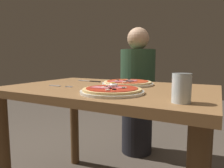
{
  "coord_description": "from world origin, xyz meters",
  "views": [
    {
      "loc": [
        0.56,
        -0.99,
        0.89
      ],
      "look_at": [
        0.07,
        -0.09,
        0.76
      ],
      "focal_mm": 32.26,
      "sensor_mm": 36.0,
      "label": 1
    }
  ],
  "objects_px": {
    "pizza_foreground": "(112,90)",
    "diner_person": "(137,95)",
    "dining_table": "(108,108)",
    "knife": "(91,81)",
    "pizza_across_left": "(127,83)",
    "water_glass_near": "(181,90)",
    "fork": "(59,86)"
  },
  "relations": [
    {
      "from": "pizza_foreground",
      "to": "fork",
      "type": "height_order",
      "value": "pizza_foreground"
    },
    {
      "from": "water_glass_near",
      "to": "diner_person",
      "type": "distance_m",
      "value": 1.19
    },
    {
      "from": "pizza_across_left",
      "to": "knife",
      "type": "relative_size",
      "value": 1.6
    },
    {
      "from": "dining_table",
      "to": "pizza_foreground",
      "type": "relative_size",
      "value": 3.84
    },
    {
      "from": "fork",
      "to": "diner_person",
      "type": "height_order",
      "value": "diner_person"
    },
    {
      "from": "dining_table",
      "to": "knife",
      "type": "relative_size",
      "value": 5.81
    },
    {
      "from": "pizza_across_left",
      "to": "water_glass_near",
      "type": "distance_m",
      "value": 0.54
    },
    {
      "from": "dining_table",
      "to": "knife",
      "type": "height_order",
      "value": "knife"
    },
    {
      "from": "dining_table",
      "to": "knife",
      "type": "distance_m",
      "value": 0.34
    },
    {
      "from": "dining_table",
      "to": "water_glass_near",
      "type": "bearing_deg",
      "value": -29.76
    },
    {
      "from": "pizza_across_left",
      "to": "fork",
      "type": "height_order",
      "value": "pizza_across_left"
    },
    {
      "from": "dining_table",
      "to": "knife",
      "type": "bearing_deg",
      "value": 142.68
    },
    {
      "from": "dining_table",
      "to": "fork",
      "type": "relative_size",
      "value": 7.2
    },
    {
      "from": "pizza_across_left",
      "to": "knife",
      "type": "distance_m",
      "value": 0.31
    },
    {
      "from": "water_glass_near",
      "to": "diner_person",
      "type": "relative_size",
      "value": 0.09
    },
    {
      "from": "water_glass_near",
      "to": "fork",
      "type": "distance_m",
      "value": 0.71
    },
    {
      "from": "water_glass_near",
      "to": "knife",
      "type": "xyz_separation_m",
      "value": [
        -0.69,
        0.44,
        -0.04
      ]
    },
    {
      "from": "water_glass_near",
      "to": "knife",
      "type": "height_order",
      "value": "water_glass_near"
    },
    {
      "from": "water_glass_near",
      "to": "fork",
      "type": "height_order",
      "value": "water_glass_near"
    },
    {
      "from": "pizza_across_left",
      "to": "fork",
      "type": "relative_size",
      "value": 1.99
    },
    {
      "from": "dining_table",
      "to": "fork",
      "type": "distance_m",
      "value": 0.31
    },
    {
      "from": "knife",
      "to": "pizza_across_left",
      "type": "bearing_deg",
      "value": -10.11
    },
    {
      "from": "pizza_across_left",
      "to": "diner_person",
      "type": "distance_m",
      "value": 0.69
    },
    {
      "from": "pizza_across_left",
      "to": "knife",
      "type": "height_order",
      "value": "pizza_across_left"
    },
    {
      "from": "pizza_foreground",
      "to": "fork",
      "type": "bearing_deg",
      "value": 170.88
    },
    {
      "from": "pizza_across_left",
      "to": "diner_person",
      "type": "bearing_deg",
      "value": 105.64
    },
    {
      "from": "fork",
      "to": "knife",
      "type": "bearing_deg",
      "value": 88.35
    },
    {
      "from": "fork",
      "to": "knife",
      "type": "distance_m",
      "value": 0.31
    },
    {
      "from": "pizza_foreground",
      "to": "diner_person",
      "type": "xyz_separation_m",
      "value": [
        -0.24,
        0.95,
        -0.18
      ]
    },
    {
      "from": "fork",
      "to": "diner_person",
      "type": "distance_m",
      "value": 0.92
    },
    {
      "from": "water_glass_near",
      "to": "diner_person",
      "type": "xyz_separation_m",
      "value": [
        -0.56,
        1.02,
        -0.22
      ]
    },
    {
      "from": "pizza_foreground",
      "to": "diner_person",
      "type": "bearing_deg",
      "value": 104.15
    }
  ]
}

